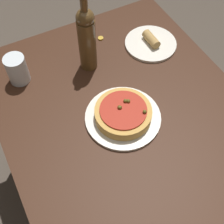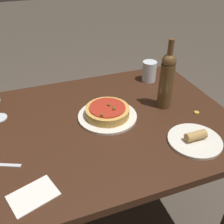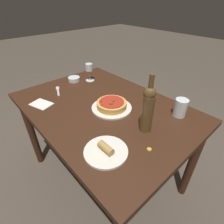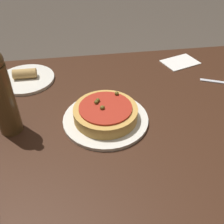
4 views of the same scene
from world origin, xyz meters
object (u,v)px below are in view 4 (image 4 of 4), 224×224
pizza (106,113)px  wine_bottle (0,91)px  side_plate (26,78)px  dining_table (124,136)px  dinner_plate (106,119)px

pizza → wine_bottle: wine_bottle is taller
wine_bottle → pizza: bearing=179.4°
pizza → side_plate: bearing=-46.0°
wine_bottle → side_plate: 0.32m
dining_table → pizza: 0.15m
dinner_plate → wine_bottle: 0.32m
dining_table → pizza: bearing=17.6°
dinner_plate → pizza: 0.03m
side_plate → dining_table: bearing=142.6°
wine_bottle → side_plate: (-0.01, -0.28, -0.14)m
dining_table → dinner_plate: 0.13m
dining_table → dinner_plate: dinner_plate is taller
dinner_plate → pizza: size_ratio=1.34×
pizza → dining_table: bearing=-162.4°
dining_table → dinner_plate: (0.07, 0.02, 0.11)m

